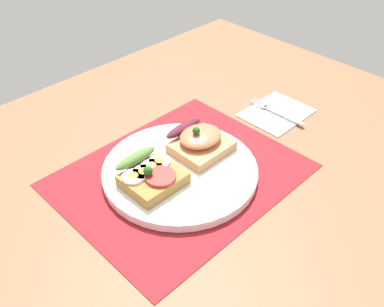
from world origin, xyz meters
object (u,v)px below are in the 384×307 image
object	(u,v)px
sandwich_salmon	(199,141)
sandwich_egg_tomato	(151,175)
fork	(275,111)
plate	(180,171)
napkin	(277,113)

from	to	relation	value
sandwich_salmon	sandwich_egg_tomato	bearing A→B (deg)	-176.45
sandwich_salmon	fork	xyz separation A→B (cm)	(21.94, -1.25, -2.99)
plate	sandwich_egg_tomato	size ratio (longest dim) A/B	2.82
plate	sandwich_salmon	xyz separation A→B (cm)	(6.22, 1.38, 2.68)
sandwich_egg_tomato	sandwich_salmon	xyz separation A→B (cm)	(12.34, 0.77, 0.29)
plate	napkin	size ratio (longest dim) A/B	1.96
sandwich_salmon	plate	bearing A→B (deg)	-167.48
plate	napkin	xyz separation A→B (cm)	(28.61, -0.17, -0.77)
sandwich_salmon	fork	world-z (taller)	sandwich_salmon
plate	sandwich_salmon	bearing A→B (deg)	12.52
sandwich_egg_tomato	napkin	xyz separation A→B (cm)	(34.73, -0.79, -3.16)
napkin	plate	bearing A→B (deg)	179.66
sandwich_egg_tomato	napkin	size ratio (longest dim) A/B	0.70
sandwich_egg_tomato	fork	bearing A→B (deg)	-0.81
plate	fork	xyz separation A→B (cm)	(28.17, 0.13, -0.31)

